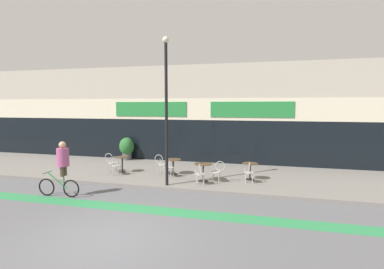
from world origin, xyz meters
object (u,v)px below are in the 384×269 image
at_px(cafe_chair_3_near, 249,171).
at_px(planter_pot, 127,148).
at_px(cafe_chair_2_near, 200,172).
at_px(cyclist_0, 62,165).
at_px(cafe_chair_1_near, 169,166).
at_px(cafe_chair_1_side, 161,163).
at_px(bistro_table_0, 122,161).
at_px(bistro_table_1, 173,164).
at_px(bistro_table_3, 250,168).
at_px(bistro_table_2, 203,169).
at_px(cafe_chair_0_near, 116,164).
at_px(cafe_chair_0_side, 111,161).
at_px(lamp_post, 166,102).
at_px(cafe_chair_2_side, 218,170).

relative_size(cafe_chair_3_near, planter_pot, 0.68).
bearing_deg(cafe_chair_2_near, cyclist_0, 112.16).
bearing_deg(cafe_chair_1_near, cafe_chair_1_side, 50.95).
distance_m(bistro_table_0, bistro_table_1, 2.51).
distance_m(bistro_table_0, bistro_table_3, 6.05).
height_order(bistro_table_2, cafe_chair_3_near, cafe_chair_3_near).
bearing_deg(cafe_chair_2_near, bistro_table_1, 41.51).
distance_m(cafe_chair_3_near, cyclist_0, 7.27).
height_order(bistro_table_3, cafe_chair_2_near, cafe_chair_2_near).
height_order(cafe_chair_0_near, cafe_chair_0_side, same).
distance_m(bistro_table_1, planter_pot, 4.83).
bearing_deg(lamp_post, bistro_table_3, 29.10).
height_order(bistro_table_0, planter_pot, planter_pot).
relative_size(cafe_chair_0_side, cafe_chair_2_side, 1.00).
relative_size(cafe_chair_1_side, cafe_chair_2_side, 1.00).
bearing_deg(cafe_chair_2_side, lamp_post, 26.36).
bearing_deg(cyclist_0, cafe_chair_2_near, -155.56).
distance_m(bistro_table_0, cafe_chair_0_near, 0.63).
bearing_deg(cafe_chair_3_near, bistro_table_3, -4.56).
bearing_deg(bistro_table_1, bistro_table_0, -174.62).
relative_size(cafe_chair_3_near, cyclist_0, 0.44).
bearing_deg(cafe_chair_1_side, cafe_chair_3_near, -8.02).
xyz_separation_m(bistro_table_0, cafe_chair_3_near, (6.05, -0.49, -0.02)).
distance_m(planter_pot, lamp_post, 6.89).
bearing_deg(lamp_post, cafe_chair_1_near, 106.30).
xyz_separation_m(bistro_table_0, bistro_table_1, (2.50, 0.24, -0.02)).
xyz_separation_m(cafe_chair_0_side, cafe_chair_1_side, (2.50, 0.24, 0.00)).
bearing_deg(cyclist_0, cafe_chair_1_near, -134.81).
distance_m(bistro_table_1, cafe_chair_1_side, 0.63).
bearing_deg(bistro_table_3, bistro_table_2, -157.21).
bearing_deg(cafe_chair_2_side, bistro_table_1, -22.22).
bearing_deg(bistro_table_0, bistro_table_2, -9.07).
xyz_separation_m(cafe_chair_2_side, cafe_chair_3_near, (1.28, 0.17, 0.00)).
xyz_separation_m(cafe_chair_3_near, planter_pot, (-7.42, 3.62, 0.21)).
distance_m(bistro_table_3, cafe_chair_0_near, 6.09).
bearing_deg(cyclist_0, cafe_chair_1_side, -123.77).
bearing_deg(lamp_post, bistro_table_1, 100.78).
bearing_deg(cafe_chair_0_side, cafe_chair_2_near, -19.43).
relative_size(cafe_chair_0_side, cyclist_0, 0.44).
xyz_separation_m(bistro_table_3, cyclist_0, (-6.48, -3.86, 0.56)).
bearing_deg(cafe_chair_1_side, cafe_chair_2_side, -15.40).
bearing_deg(cafe_chair_2_near, cafe_chair_0_side, 69.16).
xyz_separation_m(lamp_post, cyclist_0, (-3.29, -2.09, -2.28)).
height_order(cafe_chair_1_side, cafe_chair_2_near, same).
bearing_deg(cafe_chair_3_near, bistro_table_0, 80.21).
xyz_separation_m(cafe_chair_2_near, cyclist_0, (-4.59, -2.44, 0.56)).
distance_m(bistro_table_1, cafe_chair_0_near, 2.64).
height_order(bistro_table_0, cafe_chair_1_near, cafe_chair_1_near).
height_order(bistro_table_2, cafe_chair_1_side, cafe_chair_1_side).
bearing_deg(cafe_chair_1_side, cyclist_0, -118.36).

